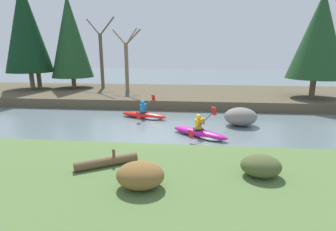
{
  "coord_description": "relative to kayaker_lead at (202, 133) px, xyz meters",
  "views": [
    {
      "loc": [
        1.76,
        -10.9,
        3.67
      ],
      "look_at": [
        0.51,
        1.66,
        0.55
      ],
      "focal_mm": 28.0,
      "sensor_mm": 36.0,
      "label": 1
    }
  ],
  "objects": [
    {
      "name": "driftwood_log",
      "position": [
        -2.61,
        -4.82,
        0.64
      ],
      "size": [
        1.53,
        1.05,
        0.44
      ],
      "rotation": [
        0.0,
        0.0,
        0.54
      ],
      "color": "brown",
      "rests_on": "riverbank_near"
    },
    {
      "name": "kayaker_lead",
      "position": [
        0.0,
        0.0,
        0.0
      ],
      "size": [
        2.6,
        2.0,
        1.2
      ],
      "rotation": [
        0.0,
        0.0,
        -0.56
      ],
      "color": "#C61999",
      "rests_on": "ground"
    },
    {
      "name": "conifer_tree_far_left",
      "position": [
        -13.7,
        9.42,
        5.3
      ],
      "size": [
        3.61,
        3.61,
        8.4
      ],
      "color": "#7A664C",
      "rests_on": "riverbank_far"
    },
    {
      "name": "kayaker_middle",
      "position": [
        -3.05,
        3.01,
        0.0
      ],
      "size": [
        2.77,
        2.03,
        1.2
      ],
      "rotation": [
        0.0,
        0.0,
        -0.29
      ],
      "color": "red",
      "rests_on": "ground"
    },
    {
      "name": "boulder_midstream",
      "position": [
        1.99,
        2.05,
        0.26
      ],
      "size": [
        1.62,
        1.27,
        0.92
      ],
      "color": "gray",
      "rests_on": "ground"
    },
    {
      "name": "riverbank_near",
      "position": [
        -2.13,
        -5.8,
        0.16
      ],
      "size": [
        44.0,
        5.62,
        0.72
      ],
      "color": "#56753D",
      "rests_on": "ground"
    },
    {
      "name": "bare_tree_mid_upstream",
      "position": [
        -5.48,
        8.79,
        2.7
      ],
      "size": [
        2.7,
        2.67,
        4.82
      ],
      "color": "#7A664C",
      "rests_on": "riverbank_far"
    },
    {
      "name": "conifer_tree_mid_left",
      "position": [
        -10.56,
        10.36,
        4.6
      ],
      "size": [
        3.38,
        3.38,
        7.47
      ],
      "color": "#7A664C",
      "rests_on": "riverbank_far"
    },
    {
      "name": "bare_tree_upstream",
      "position": [
        -8.04,
        10.54,
        3.2
      ],
      "size": [
        3.26,
        3.22,
        5.89
      ],
      "color": "brown",
      "rests_on": "riverbank_far"
    },
    {
      "name": "shrub_clump_third",
      "position": [
        1.28,
        -4.99,
        0.78
      ],
      "size": [
        0.96,
        0.8,
        0.52
      ],
      "color": "#4C562D",
      "rests_on": "riverbank_near"
    },
    {
      "name": "conifer_tree_centre",
      "position": [
        7.51,
        7.27,
        4.42
      ],
      "size": [
        3.59,
        3.59,
        6.73
      ],
      "color": "brown",
      "rests_on": "riverbank_far"
    },
    {
      "name": "riverbank_far",
      "position": [
        -2.13,
        9.17,
        0.11
      ],
      "size": [
        44.0,
        8.35,
        0.62
      ],
      "color": "brown",
      "rests_on": "ground"
    },
    {
      "name": "ground_plane",
      "position": [
        -2.13,
        -0.11,
        -0.2
      ],
      "size": [
        90.0,
        90.0,
        0.0
      ],
      "primitive_type": "plane",
      "color": "slate"
    },
    {
      "name": "shrub_clump_second",
      "position": [
        -1.51,
        -5.82,
        0.81
      ],
      "size": [
        1.07,
        0.89,
        0.58
      ],
      "color": "brown",
      "rests_on": "riverbank_near"
    },
    {
      "name": "conifer_tree_left",
      "position": [
        -13.57,
        10.22,
        4.34
      ],
      "size": [
        2.47,
        2.47,
        6.31
      ],
      "color": "#7A664C",
      "rests_on": "riverbank_far"
    }
  ]
}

